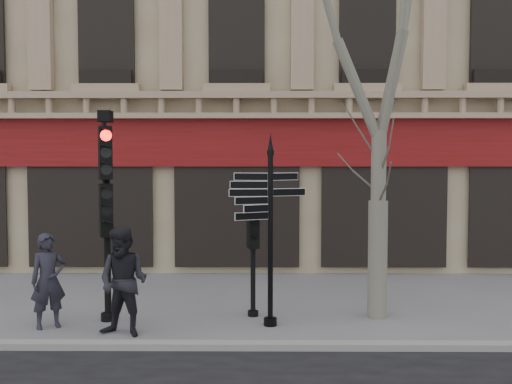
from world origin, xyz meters
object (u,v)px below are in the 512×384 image
(pedestrian_a, at_px, (48,281))
(pedestrian_b, at_px, (123,282))
(fingerpost, at_px, (270,197))
(traffic_signal_secondary, at_px, (253,239))
(traffic_signal_main, at_px, (106,189))

(pedestrian_a, xyz_separation_m, pedestrian_b, (1.50, -0.47, 0.08))
(fingerpost, distance_m, pedestrian_a, 4.39)
(traffic_signal_secondary, relative_size, pedestrian_b, 1.15)
(traffic_signal_main, xyz_separation_m, traffic_signal_secondary, (2.80, 0.35, -1.01))
(traffic_signal_secondary, height_order, pedestrian_a, traffic_signal_secondary)
(fingerpost, bearing_deg, traffic_signal_secondary, 104.93)
(fingerpost, height_order, pedestrian_b, fingerpost)
(traffic_signal_secondary, distance_m, pedestrian_a, 3.92)
(pedestrian_b, bearing_deg, traffic_signal_secondary, 46.35)
(fingerpost, height_order, pedestrian_a, fingerpost)
(traffic_signal_main, height_order, pedestrian_b, traffic_signal_main)
(traffic_signal_main, xyz_separation_m, pedestrian_b, (0.54, -0.95, -1.59))
(traffic_signal_main, bearing_deg, fingerpost, -27.40)
(pedestrian_b, bearing_deg, traffic_signal_main, 135.99)
(pedestrian_a, bearing_deg, pedestrian_b, -50.22)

